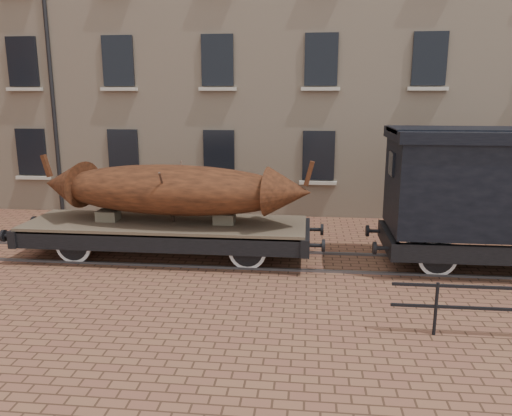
# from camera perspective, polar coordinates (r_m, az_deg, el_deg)

# --- Properties ---
(ground) EXTENTS (90.00, 90.00, 0.00)m
(ground) POSITION_cam_1_polar(r_m,az_deg,el_deg) (13.16, 2.87, -6.09)
(ground) COLOR brown
(warehouse_cream) EXTENTS (40.00, 10.19, 14.00)m
(warehouse_cream) POSITION_cam_1_polar(r_m,az_deg,el_deg) (22.71, 12.65, 19.48)
(warehouse_cream) COLOR beige
(warehouse_cream) RESTS_ON ground
(rail_track) EXTENTS (30.00, 1.52, 0.06)m
(rail_track) POSITION_cam_1_polar(r_m,az_deg,el_deg) (13.15, 2.87, -5.96)
(rail_track) COLOR #59595E
(rail_track) RESTS_ON ground
(flatcar_wagon) EXTENTS (8.32, 2.26, 1.26)m
(flatcar_wagon) POSITION_cam_1_polar(r_m,az_deg,el_deg) (13.43, -10.23, -2.39)
(flatcar_wagon) COLOR brown
(flatcar_wagon) RESTS_ON ground
(iron_boat) EXTENTS (7.34, 2.53, 1.73)m
(iron_boat) POSITION_cam_1_polar(r_m,az_deg,el_deg) (13.14, -9.58, 2.11)
(iron_boat) COLOR #602E17
(iron_boat) RESTS_ON flatcar_wagon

